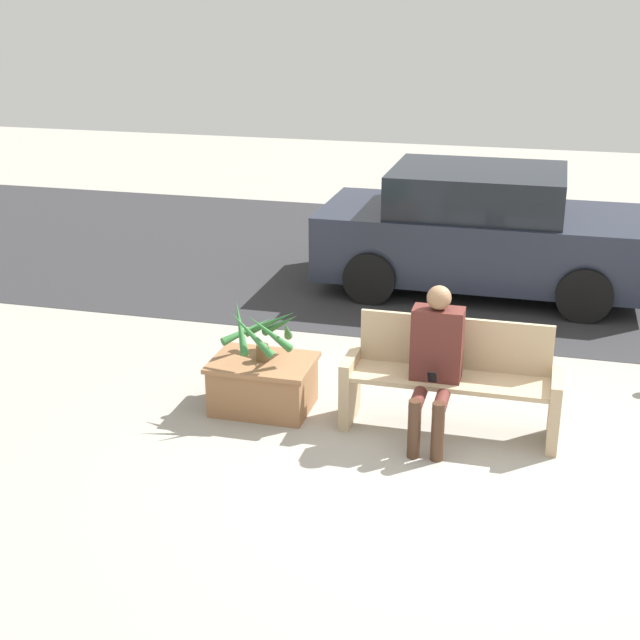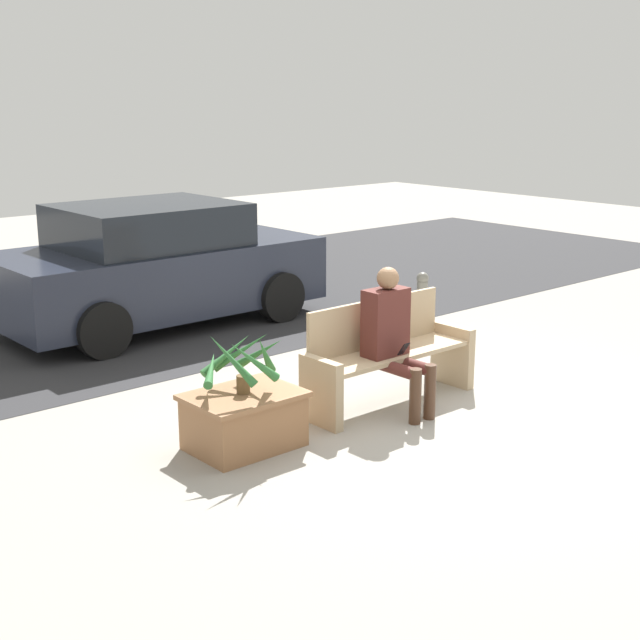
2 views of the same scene
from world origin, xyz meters
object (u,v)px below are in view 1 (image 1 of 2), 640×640
object	(u,v)px
bench	(451,379)
parked_car	(481,231)
potted_plant	(264,331)
person_seated	(435,357)
planter_box	(263,382)

from	to	relation	value
bench	parked_car	world-z (taller)	parked_car
potted_plant	person_seated	bearing A→B (deg)	-6.91
bench	potted_plant	bearing A→B (deg)	-179.86
bench	parked_car	distance (m)	3.89
bench	planter_box	world-z (taller)	bench
potted_plant	parked_car	distance (m)	4.17
person_seated	potted_plant	distance (m)	1.53
planter_box	parked_car	world-z (taller)	parked_car
bench	person_seated	xyz separation A→B (m)	(-0.12, -0.19, 0.26)
potted_plant	parked_car	xyz separation A→B (m)	(1.52, 3.88, -0.00)
person_seated	planter_box	bearing A→B (deg)	174.09
planter_box	potted_plant	bearing A→B (deg)	73.21
person_seated	planter_box	xyz separation A→B (m)	(-1.52, 0.16, -0.47)
person_seated	planter_box	size ratio (longest dim) A/B	1.46
parked_car	person_seated	bearing A→B (deg)	-90.13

